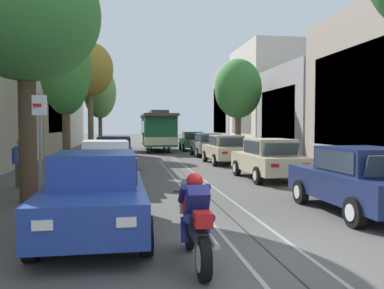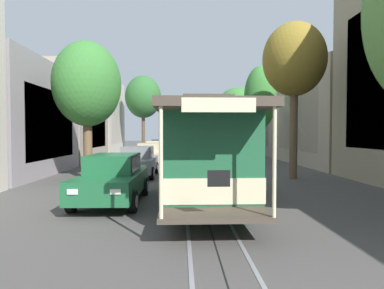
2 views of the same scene
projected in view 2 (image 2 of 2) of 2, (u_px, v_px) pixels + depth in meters
The scene contains 21 objects.
ground_plane at pixel (192, 169), 20.74m from camera, with size 160.00×160.00×0.00m, color #4C4947.
trolley_track_rails at pixel (194, 174), 18.18m from camera, with size 1.14×53.62×0.01m.
building_facade_left at pixel (370, 104), 18.82m from camera, with size 5.82×45.32×10.55m.
building_facade_right at pixel (7, 101), 17.91m from camera, with size 5.42×45.32×9.21m.
parked_car_blue_near_left at pixel (213, 146), 37.42m from camera, with size 2.05×4.38×1.58m.
parked_car_white_second_left at pixel (221, 149), 31.08m from camera, with size 2.14×4.42×1.58m.
parked_car_navy_mid_left at pixel (229, 152), 25.46m from camera, with size 2.08×4.40×1.58m.
parked_car_navy_near_right at pixel (159, 147), 36.10m from camera, with size 2.02×4.37×1.58m.
parked_car_beige_second_right at pixel (155, 150), 29.77m from camera, with size 2.08×4.39×1.58m.
parked_car_beige_mid_right at pixel (150, 154), 23.12m from camera, with size 2.04×4.38×1.58m.
parked_car_grey_fourth_right at pixel (137, 161), 17.35m from camera, with size 2.02×4.37×1.58m.
parked_car_green_fifth_right at pixel (113, 178), 10.78m from camera, with size 2.05×4.38×1.58m.
street_tree_kerb_left_near at pixel (237, 106), 33.53m from camera, with size 3.98×3.97×6.89m.
street_tree_kerb_left_second at pixel (260, 98), 24.83m from camera, with size 2.42×2.28×7.35m.
street_tree_kerb_left_mid at pixel (294, 61), 16.26m from camera, with size 3.11×2.97×7.75m.
street_tree_kerb_right_near at pixel (143, 97), 36.56m from camera, with size 3.97×4.11×8.66m.
street_tree_kerb_right_second at pixel (87, 85), 16.31m from camera, with size 3.32×3.52×6.81m.
cable_car_trolley at pixel (202, 151), 11.17m from camera, with size 2.63×9.15×3.28m.
motorcycle_with_rider at pixel (198, 147), 39.23m from camera, with size 0.56×1.99×1.37m.
pedestrian_on_left_pavement at pixel (251, 148), 31.00m from camera, with size 0.55×0.27×1.64m.
street_sign_post at pixel (229, 138), 35.00m from camera, with size 0.36×0.09×2.88m.
Camera 2 is at (0.69, 38.91, 2.27)m, focal length 30.86 mm.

